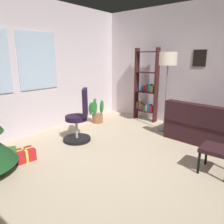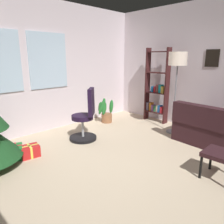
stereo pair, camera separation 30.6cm
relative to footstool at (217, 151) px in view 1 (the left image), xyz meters
name	(u,v)px [view 1 (the left image)]	position (x,y,z in m)	size (l,w,h in m)	color
ground_plane	(131,171)	(-0.69, 1.04, -0.39)	(5.28, 5.11, 0.10)	beige
wall_back_with_windows	(31,68)	(-0.71, 3.64, 1.11)	(5.28, 0.12, 2.89)	silver
wall_right_with_frames	(198,67)	(2.00, 1.04, 1.10)	(0.12, 5.11, 2.89)	silver
footstool	(217,151)	(0.00, 0.00, 0.00)	(0.42, 0.43, 0.40)	#2F181D
gift_box_red	(25,155)	(-1.60, 2.54, -0.24)	(0.33, 0.26, 0.21)	red
gift_box_green	(9,157)	(-1.79, 2.65, -0.23)	(0.32, 0.36, 0.23)	#1E722D
gift_box_gold	(15,157)	(-1.71, 2.63, -0.27)	(0.28, 0.27, 0.15)	gold
office_chair	(79,121)	(-0.41, 2.50, 0.08)	(0.58, 0.59, 1.07)	black
bookshelf	(146,89)	(1.74, 2.23, 0.50)	(0.18, 0.64, 1.90)	#3A1818
floor_lamp	(168,64)	(1.26, 1.45, 1.19)	(0.39, 0.39, 1.78)	slate
potted_plant	(96,113)	(0.70, 3.09, -0.07)	(0.49, 0.43, 0.68)	#905D3C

